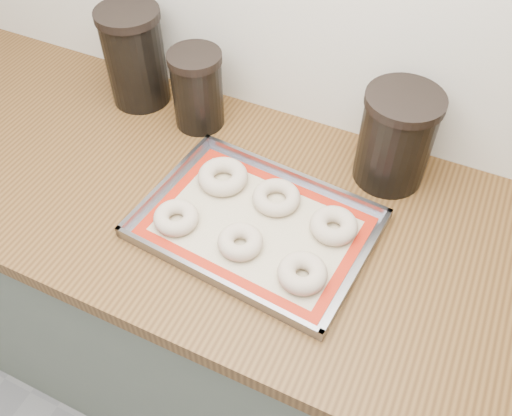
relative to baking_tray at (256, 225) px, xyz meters
The scene contains 13 objects.
cabinet 0.50m from the baking_tray, 162.35° to the left, with size 3.00×0.65×0.86m, color #5A6357.
countertop 0.14m from the baking_tray, 162.35° to the left, with size 3.06×0.68×0.04m, color brown.
baking_tray is the anchor object (origin of this frame).
baking_mat 0.00m from the baking_tray, 82.87° to the left, with size 0.44×0.33×0.00m.
bagel_front_left 0.16m from the baking_tray, 157.62° to the right, with size 0.09×0.09×0.03m, color beige.
bagel_front_mid 0.06m from the baking_tray, 94.45° to the right, with size 0.09×0.09×0.03m, color beige.
bagel_front_right 0.16m from the baking_tray, 30.75° to the right, with size 0.10×0.10×0.04m, color beige.
bagel_back_left 0.14m from the baking_tray, 145.40° to the left, with size 0.11×0.11×0.04m, color beige.
bagel_back_mid 0.08m from the baking_tray, 81.77° to the left, with size 0.10×0.10×0.03m, color beige.
bagel_back_right 0.16m from the baking_tray, 20.36° to the left, with size 0.10×0.10×0.03m, color beige.
canister_left 0.54m from the baking_tray, 149.36° to the left, with size 0.15×0.15×0.24m.
canister_mid 0.38m from the baking_tray, 137.39° to the left, with size 0.12×0.12×0.19m.
canister_right 0.35m from the baking_tray, 52.74° to the left, with size 0.16×0.16×0.22m.
Camera 1 is at (0.44, 0.99, 1.76)m, focal length 38.00 mm.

